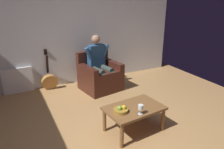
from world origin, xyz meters
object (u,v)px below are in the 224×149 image
armchair (100,76)px  coffee_table (134,111)px  guitar (50,81)px  wine_glass_near (141,108)px  person_seated (99,61)px  fruit_bowl (121,110)px

armchair → coffee_table: (0.19, 1.83, 0.05)m
guitar → wine_glass_near: 2.71m
person_seated → guitar: (1.07, -0.51, -0.46)m
guitar → wine_glass_near: (-0.84, 2.56, 0.32)m
coffee_table → guitar: bearing=-69.4°
fruit_bowl → person_seated: bearing=-103.7°
guitar → fruit_bowl: guitar is taller
armchair → coffee_table: 1.84m
person_seated → armchair: bearing=90.0°
person_seated → coffee_table: person_seated is taller
wine_glass_near → coffee_table: bearing=-98.4°
coffee_table → fruit_bowl: 0.28m
coffee_table → fruit_bowl: size_ratio=4.27×
armchair → wine_glass_near: 2.07m
guitar → coffee_table: bearing=110.6°
armchair → coffee_table: size_ratio=0.97×
coffee_table → fruit_bowl: fruit_bowl is taller
person_seated → fruit_bowl: size_ratio=5.62×
person_seated → coffee_table: (0.19, 1.83, -0.31)m
person_seated → fruit_bowl: person_seated is taller
coffee_table → fruit_bowl: (0.26, 0.04, 0.10)m
armchair → fruit_bowl: bearing=66.8°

